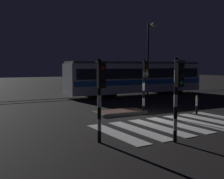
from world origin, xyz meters
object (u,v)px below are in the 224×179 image
at_px(street_lamp_trackside_right, 150,50).
at_px(tram, 137,77).
at_px(bollard_island_edge, 197,105).
at_px(traffic_light_corner_near_left, 100,88).
at_px(traffic_light_median_centre, 145,78).
at_px(traffic_light_kerb_mid_left, 178,87).

bearing_deg(street_lamp_trackside_right, tram, 140.25).
bearing_deg(bollard_island_edge, street_lamp_trackside_right, 69.36).
distance_m(traffic_light_corner_near_left, traffic_light_median_centre, 6.79).
xyz_separation_m(traffic_light_corner_near_left, tram, (10.47, 13.48, -0.29)).
distance_m(street_lamp_trackside_right, tram, 2.90).
relative_size(traffic_light_median_centre, bollard_island_edge, 2.89).
bearing_deg(traffic_light_median_centre, bollard_island_edge, -31.80).
xyz_separation_m(traffic_light_kerb_mid_left, bollard_island_edge, (5.22, 4.18, -1.50)).
distance_m(traffic_light_kerb_mid_left, tram, 16.81).
bearing_deg(traffic_light_corner_near_left, bollard_island_edge, 20.51).
xyz_separation_m(traffic_light_kerb_mid_left, traffic_light_median_centre, (2.61, 5.80, 0.06)).
distance_m(tram, bollard_island_edge, 11.03).
relative_size(traffic_light_corner_near_left, tram, 0.22).
bearing_deg(traffic_light_kerb_mid_left, street_lamp_trackside_right, 57.53).
bearing_deg(traffic_light_corner_near_left, tram, 52.19).
xyz_separation_m(traffic_light_corner_near_left, bollard_island_edge, (7.70, 2.88, -1.48)).
relative_size(traffic_light_kerb_mid_left, tram, 0.22).
bearing_deg(traffic_light_median_centre, traffic_light_corner_near_left, -138.60).
bearing_deg(traffic_light_corner_near_left, traffic_light_kerb_mid_left, -27.76).
distance_m(traffic_light_kerb_mid_left, traffic_light_corner_near_left, 2.80).
bearing_deg(street_lamp_trackside_right, bollard_island_edge, -110.64).
relative_size(traffic_light_kerb_mid_left, traffic_light_corner_near_left, 1.01).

